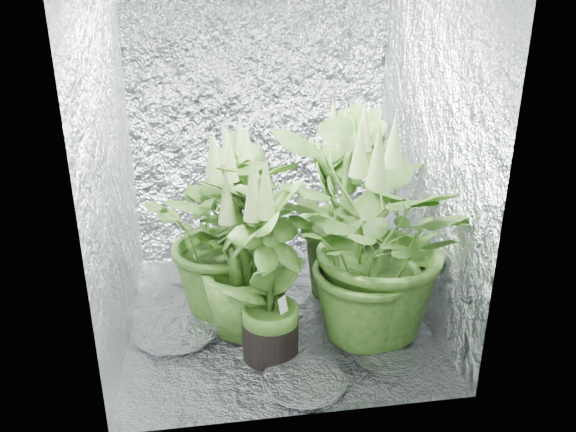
# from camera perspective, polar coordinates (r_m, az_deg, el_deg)

# --- Properties ---
(ground) EXTENTS (1.60, 1.60, 0.00)m
(ground) POSITION_cam_1_polar(r_m,az_deg,el_deg) (3.20, -1.17, -10.18)
(ground) COLOR silver
(ground) RESTS_ON ground
(walls) EXTENTS (1.62, 1.62, 2.00)m
(walls) POSITION_cam_1_polar(r_m,az_deg,el_deg) (2.81, -1.32, 7.43)
(walls) COLOR silver
(walls) RESTS_ON ground
(plant_a) EXTENTS (0.87, 0.87, 1.02)m
(plant_a) POSITION_cam_1_polar(r_m,az_deg,el_deg) (3.06, -6.10, -1.66)
(plant_a) COLOR black
(plant_a) RESTS_ON ground
(plant_b) EXTENTS (0.69, 0.69, 1.04)m
(plant_b) POSITION_cam_1_polar(r_m,az_deg,el_deg) (3.42, -4.32, 0.69)
(plant_b) COLOR black
(plant_b) RESTS_ON ground
(plant_c) EXTENTS (0.64, 0.64, 1.19)m
(plant_c) POSITION_cam_1_polar(r_m,az_deg,el_deg) (3.24, 5.31, 0.90)
(plant_c) COLOR black
(plant_c) RESTS_ON ground
(plant_d) EXTENTS (0.66, 0.66, 0.94)m
(plant_d) POSITION_cam_1_polar(r_m,az_deg,el_deg) (2.88, -4.49, -4.59)
(plant_d) COLOR black
(plant_d) RESTS_ON ground
(plant_e) EXTENTS (1.28, 1.28, 1.18)m
(plant_e) POSITION_cam_1_polar(r_m,az_deg,el_deg) (2.78, 8.94, -2.64)
(plant_e) COLOR black
(plant_e) RESTS_ON ground
(plant_f) EXTENTS (0.58, 0.58, 1.00)m
(plant_f) POSITION_cam_1_polar(r_m,az_deg,el_deg) (2.67, -1.90, -5.99)
(plant_f) COLOR black
(plant_f) RESTS_ON ground
(circulation_fan) EXTENTS (0.13, 0.29, 0.33)m
(circulation_fan) POSITION_cam_1_polar(r_m,az_deg,el_deg) (3.44, 8.58, -5.40)
(circulation_fan) COLOR black
(circulation_fan) RESTS_ON ground
(plant_label) EXTENTS (0.05, 0.05, 0.08)m
(plant_label) POSITION_cam_1_polar(r_m,az_deg,el_deg) (2.72, -0.52, -9.06)
(plant_label) COLOR white
(plant_label) RESTS_ON plant_f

